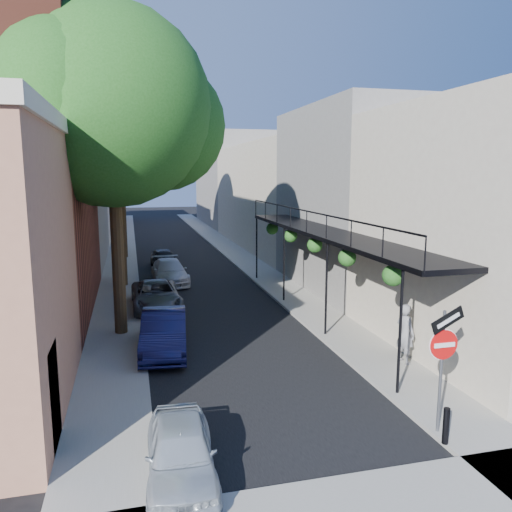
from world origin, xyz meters
TOP-DOWN VIEW (x-y plane):
  - ground at (0.00, 0.00)m, footprint 160.00×160.00m
  - road_surface at (0.00, 30.00)m, footprint 6.00×64.00m
  - sidewalk_left at (-4.00, 30.00)m, footprint 2.00×64.00m
  - sidewalk_right at (4.00, 30.00)m, footprint 2.00×64.00m
  - buildings_left at (-9.30, 28.76)m, footprint 10.10×59.10m
  - buildings_right at (8.99, 29.49)m, footprint 9.80×55.00m
  - sign_post at (3.16, 0.97)m, footprint 0.89×0.17m
  - bollard at (3.00, 0.50)m, footprint 0.14×0.14m
  - oak_near at (-3.37, 10.26)m, footprint 7.48×6.80m
  - oak_mid at (-3.42, 18.23)m, footprint 6.60×6.00m
  - oak_far at (-3.35, 27.27)m, footprint 7.70×7.00m
  - parked_car_a at (-2.57, 0.81)m, footprint 1.48×3.32m
  - parked_car_b at (-2.40, 7.92)m, footprint 1.80×4.19m
  - parked_car_c at (-2.37, 13.24)m, footprint 2.09×4.39m
  - parked_car_d at (-1.40, 18.41)m, footprint 1.91×4.33m
  - parked_car_e at (-1.40, 22.77)m, footprint 1.73×3.59m
  - pedestrian at (4.60, 4.88)m, footprint 0.59×0.75m

SIDE VIEW (x-z plane):
  - ground at x=0.00m, z-range 0.00..0.00m
  - road_surface at x=0.00m, z-range 0.00..0.01m
  - sidewalk_left at x=-4.00m, z-range 0.00..0.12m
  - sidewalk_right at x=4.00m, z-range 0.00..0.12m
  - bollard at x=3.00m, z-range 0.12..0.92m
  - parked_car_a at x=-2.57m, z-range 0.00..1.11m
  - parked_car_e at x=-1.40m, z-range 0.00..1.18m
  - parked_car_c at x=-2.37m, z-range 0.00..1.21m
  - parked_car_d at x=-1.40m, z-range 0.00..1.24m
  - parked_car_b at x=-2.40m, z-range 0.00..1.34m
  - pedestrian at x=4.60m, z-range 0.12..1.95m
  - sign_post at x=3.16m, z-range 0.54..3.53m
  - buildings_right at x=8.99m, z-range -0.58..9.42m
  - buildings_left at x=-9.30m, z-range -1.06..10.94m
  - oak_mid at x=-3.42m, z-range 1.96..12.16m
  - oak_near at x=-3.37m, z-range 2.17..13.59m
  - oak_far at x=-3.35m, z-range 2.31..14.21m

